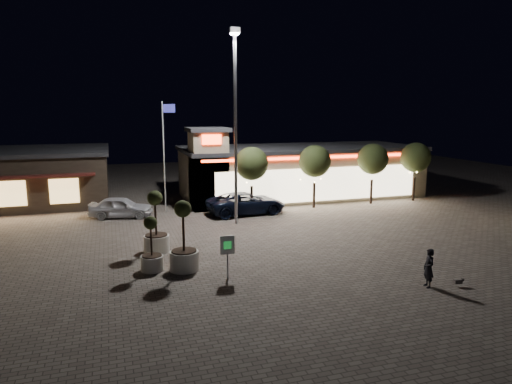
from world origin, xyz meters
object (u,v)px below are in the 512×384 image
object	(u,v)px
pickup_truck	(246,203)
pedestrian	(429,268)
white_sedan	(121,207)
valet_sign	(227,249)
planter_mid	(184,249)
planter_left	(156,233)

from	to	relation	value
pickup_truck	pedestrian	distance (m)	15.94
white_sedan	valet_sign	xyz separation A→B (m)	(4.20, -13.54, 0.62)
planter_mid	valet_sign	distance (m)	2.36
planter_left	valet_sign	bearing A→B (deg)	-61.41
pickup_truck	pedestrian	bearing A→B (deg)	-171.98
white_sedan	planter_left	xyz separation A→B (m)	(1.57, -8.71, 0.28)
pedestrian	planter_mid	size ratio (longest dim) A/B	0.50
planter_left	planter_mid	world-z (taller)	planter_mid
pickup_truck	planter_left	xyz separation A→B (m)	(-7.06, -7.12, 0.23)
pickup_truck	planter_mid	bearing A→B (deg)	145.15
pedestrian	planter_left	distance (m)	13.44
white_sedan	pedestrian	xyz separation A→B (m)	(12.01, -17.17, 0.10)
planter_mid	valet_sign	world-z (taller)	planter_mid
white_sedan	planter_mid	world-z (taller)	planter_mid
white_sedan	valet_sign	bearing A→B (deg)	-148.75
white_sedan	pickup_truck	bearing A→B (deg)	-86.43
planter_left	pickup_truck	bearing A→B (deg)	45.22
pedestrian	valet_sign	world-z (taller)	valet_sign
pedestrian	valet_sign	bearing A→B (deg)	-104.34
white_sedan	planter_left	distance (m)	8.85
pickup_truck	white_sedan	world-z (taller)	pickup_truck
white_sedan	pedestrian	distance (m)	20.95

